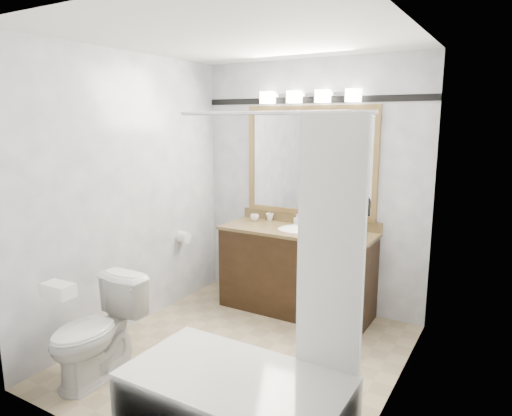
# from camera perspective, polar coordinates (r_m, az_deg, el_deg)

# --- Properties ---
(room) EXTENTS (2.42, 2.62, 2.52)m
(room) POSITION_cam_1_polar(r_m,az_deg,el_deg) (3.54, -1.81, 0.22)
(room) COLOR tan
(room) RESTS_ON ground
(vanity) EXTENTS (1.53, 0.58, 0.97)m
(vanity) POSITION_cam_1_polar(r_m,az_deg,el_deg) (4.61, 5.07, -7.62)
(vanity) COLOR black
(vanity) RESTS_ON ground
(mirror) EXTENTS (1.40, 0.04, 1.10)m
(mirror) POSITION_cam_1_polar(r_m,az_deg,el_deg) (4.63, 6.71, 5.83)
(mirror) COLOR olive
(mirror) RESTS_ON room
(vanity_light_bar) EXTENTS (1.02, 0.14, 0.12)m
(vanity_light_bar) POSITION_cam_1_polar(r_m,az_deg,el_deg) (4.57, 6.61, 13.71)
(vanity_light_bar) COLOR silver
(vanity_light_bar) RESTS_ON room
(accent_stripe) EXTENTS (2.40, 0.01, 0.06)m
(accent_stripe) POSITION_cam_1_polar(r_m,az_deg,el_deg) (4.63, 6.94, 13.25)
(accent_stripe) COLOR black
(accent_stripe) RESTS_ON room
(bathtub) EXTENTS (1.30, 0.75, 1.96)m
(bathtub) POSITION_cam_1_polar(r_m,az_deg,el_deg) (2.92, -1.93, -22.95)
(bathtub) COLOR white
(bathtub) RESTS_ON ground
(tp_roll) EXTENTS (0.11, 0.12, 0.12)m
(tp_roll) POSITION_cam_1_polar(r_m,az_deg,el_deg) (4.84, -9.02, -3.63)
(tp_roll) COLOR white
(tp_roll) RESTS_ON room
(toilet) EXTENTS (0.42, 0.73, 0.74)m
(toilet) POSITION_cam_1_polar(r_m,az_deg,el_deg) (3.69, -19.34, -14.35)
(toilet) COLOR white
(toilet) RESTS_ON ground
(tissue_box) EXTENTS (0.23, 0.13, 0.09)m
(tissue_box) POSITION_cam_1_polar(r_m,az_deg,el_deg) (3.37, -23.48, -9.38)
(tissue_box) COLOR white
(tissue_box) RESTS_ON toilet
(coffee_maker) EXTENTS (0.17, 0.20, 0.31)m
(coffee_maker) POSITION_cam_1_polar(r_m,az_deg,el_deg) (4.30, 11.51, -1.30)
(coffee_maker) COLOR black
(coffee_maker) RESTS_ON vanity
(cup_left) EXTENTS (0.12, 0.12, 0.07)m
(cup_left) POSITION_cam_1_polar(r_m,az_deg,el_deg) (4.87, -0.17, -1.18)
(cup_left) COLOR white
(cup_left) RESTS_ON vanity
(cup_right) EXTENTS (0.11, 0.11, 0.08)m
(cup_right) POSITION_cam_1_polar(r_m,az_deg,el_deg) (4.87, 1.73, -1.13)
(cup_right) COLOR white
(cup_right) RESTS_ON vanity
(soap_bottle_a) EXTENTS (0.07, 0.07, 0.11)m
(soap_bottle_a) POSITION_cam_1_polar(r_m,az_deg,el_deg) (4.67, 5.15, -1.47)
(soap_bottle_a) COLOR white
(soap_bottle_a) RESTS_ON vanity
(soap_bar) EXTENTS (0.10, 0.07, 0.03)m
(soap_bar) POSITION_cam_1_polar(r_m,az_deg,el_deg) (4.54, 7.46, -2.43)
(soap_bar) COLOR beige
(soap_bar) RESTS_ON vanity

